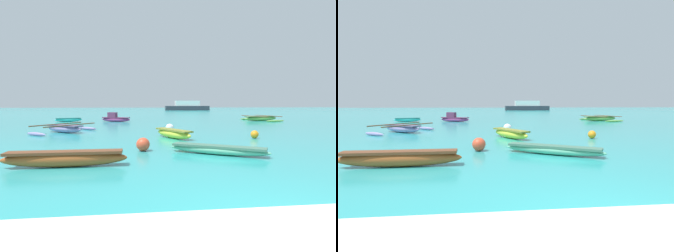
{
  "view_description": "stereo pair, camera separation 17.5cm",
  "coord_description": "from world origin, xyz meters",
  "views": [
    {
      "loc": [
        -2.3,
        -2.9,
        1.79
      ],
      "look_at": [
        -0.18,
        15.07,
        0.25
      ],
      "focal_mm": 28.0,
      "sensor_mm": 36.0,
      "label": 1
    },
    {
      "loc": [
        -2.12,
        -2.92,
        1.79
      ],
      "look_at": [
        -0.18,
        15.07,
        0.25
      ],
      "focal_mm": 28.0,
      "sensor_mm": 36.0,
      "label": 2
    }
  ],
  "objects": [
    {
      "name": "distant_ferry",
      "position": [
        11.33,
        67.94,
        1.07
      ],
      "size": [
        11.95,
        2.63,
        2.63
      ],
      "color": "#2D333D",
      "rests_on": "ground_plane"
    },
    {
      "name": "moored_boat_6",
      "position": [
        -0.43,
        10.52,
        0.26
      ],
      "size": [
        1.82,
        2.76,
        0.46
      ],
      "rotation": [
        0.0,
        0.0,
        -1.09
      ],
      "color": "yellow",
      "rests_on": "ground_plane"
    },
    {
      "name": "moored_boat_0",
      "position": [
        -4.46,
        23.56,
        0.33
      ],
      "size": [
        3.06,
        1.75,
        0.94
      ],
      "rotation": [
        0.0,
        0.0,
        -0.4
      ],
      "color": "#A33C7C",
      "rests_on": "ground_plane"
    },
    {
      "name": "moored_boat_3",
      "position": [
        10.7,
        23.36,
        0.26
      ],
      "size": [
        4.21,
        4.6,
        0.54
      ],
      "rotation": [
        0.0,
        0.0,
        0.29
      ],
      "color": "#75B751",
      "rests_on": "ground_plane"
    },
    {
      "name": "moored_boat_2",
      "position": [
        -4.34,
        4.71,
        0.25
      ],
      "size": [
        3.49,
        0.52,
        0.46
      ],
      "rotation": [
        0.0,
        0.0,
        0.01
      ],
      "color": "#A74F21",
      "rests_on": "ground_plane"
    },
    {
      "name": "moored_boat_1",
      "position": [
        -6.81,
        13.94,
        0.25
      ],
      "size": [
        3.65,
        4.22,
        0.53
      ],
      "rotation": [
        0.0,
        0.0,
        -0.62
      ],
      "color": "#9482BA",
      "rests_on": "ground_plane"
    },
    {
      "name": "mooring_buoy_1",
      "position": [
        3.76,
        9.99,
        0.2
      ],
      "size": [
        0.41,
        0.41,
        0.41
      ],
      "color": "orange",
      "rests_on": "ground_plane"
    },
    {
      "name": "moored_boat_4",
      "position": [
        0.52,
        5.98,
        0.18
      ],
      "size": [
        3.34,
        2.3,
        0.32
      ],
      "rotation": [
        0.0,
        0.0,
        -0.54
      ],
      "color": "#66BB94",
      "rests_on": "ground_plane"
    },
    {
      "name": "mooring_buoy_0",
      "position": [
        -0.25,
        13.53,
        0.26
      ],
      "size": [
        0.53,
        0.53,
        0.53
      ],
      "color": "white",
      "rests_on": "ground_plane"
    },
    {
      "name": "moored_boat_5",
      "position": [
        -9.15,
        24.24,
        0.21
      ],
      "size": [
        2.61,
        1.25,
        0.38
      ],
      "rotation": [
        0.0,
        0.0,
        0.29
      ],
      "color": "#39D2CB",
      "rests_on": "ground_plane"
    },
    {
      "name": "mooring_buoy_2",
      "position": [
        -2.09,
        6.96,
        0.26
      ],
      "size": [
        0.51,
        0.51,
        0.51
      ],
      "color": "#E54C2D",
      "rests_on": "ground_plane"
    },
    {
      "name": "ground_plane",
      "position": [
        0.0,
        0.0,
        0.0
      ],
      "size": [
        240.0,
        240.0,
        0.0
      ],
      "color": "teal"
    }
  ]
}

